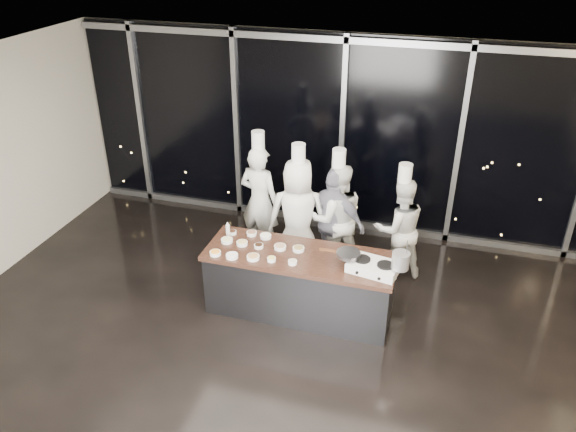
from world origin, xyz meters
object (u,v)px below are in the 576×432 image
(guest, at_px, (334,222))
(demo_counter, at_px, (300,283))
(stock_pot, at_px, (401,261))
(chef_left, at_px, (298,216))
(frying_pan, at_px, (348,254))
(stove, at_px, (373,267))
(chef_right, at_px, (399,228))
(chef_center, at_px, (336,218))
(chef_far_left, at_px, (260,201))

(guest, bearing_deg, demo_counter, 96.42)
(stock_pot, bearing_deg, chef_left, 143.94)
(demo_counter, bearing_deg, frying_pan, -6.25)
(demo_counter, height_order, frying_pan, frying_pan)
(demo_counter, bearing_deg, stock_pot, -7.32)
(demo_counter, xyz_separation_m, stove, (0.95, -0.11, 0.51))
(stove, height_order, chef_right, chef_right)
(guest, bearing_deg, chef_center, -81.10)
(demo_counter, distance_m, chef_center, 1.26)
(frying_pan, bearing_deg, guest, 120.26)
(stock_pot, relative_size, chef_left, 0.10)
(chef_far_left, height_order, guest, chef_far_left)
(stove, xyz_separation_m, chef_center, (-0.73, 1.29, -0.11))
(demo_counter, height_order, chef_center, chef_center)
(chef_left, bearing_deg, chef_far_left, -38.81)
(frying_pan, distance_m, chef_far_left, 2.10)
(chef_center, height_order, chef_right, chef_center)
(chef_center, bearing_deg, stove, 98.18)
(frying_pan, distance_m, chef_right, 1.44)
(stock_pot, relative_size, guest, 0.13)
(chef_far_left, relative_size, chef_left, 1.00)
(chef_center, xyz_separation_m, guest, (-0.01, -0.09, -0.03))
(stove, relative_size, chef_center, 0.34)
(demo_counter, relative_size, stock_pot, 11.71)
(frying_pan, bearing_deg, chef_far_left, 150.62)
(demo_counter, height_order, chef_right, chef_right)
(stove, relative_size, chef_right, 0.37)
(stock_pot, height_order, chef_left, chef_left)
(demo_counter, distance_m, guest, 1.17)
(stock_pot, bearing_deg, chef_right, 95.92)
(frying_pan, bearing_deg, chef_right, 79.69)
(chef_center, distance_m, chef_right, 0.91)
(frying_pan, distance_m, chef_left, 1.41)
(chef_far_left, bearing_deg, chef_center, -171.83)
(chef_right, bearing_deg, chef_center, -19.58)
(chef_far_left, bearing_deg, guest, -176.28)
(chef_far_left, bearing_deg, frying_pan, 152.63)
(stove, relative_size, chef_far_left, 0.33)
(stock_pot, height_order, chef_center, chef_center)
(chef_center, distance_m, guest, 0.10)
(chef_right, bearing_deg, stove, 58.48)
(frying_pan, height_order, chef_left, chef_left)
(chef_far_left, distance_m, chef_left, 0.74)
(frying_pan, relative_size, stock_pot, 2.56)
(chef_center, relative_size, chef_right, 1.08)
(guest, distance_m, chef_right, 0.93)
(chef_center, bearing_deg, stock_pot, 106.58)
(demo_counter, relative_size, chef_far_left, 1.22)
(guest, height_order, chef_right, chef_right)
(frying_pan, xyz_separation_m, chef_far_left, (-1.61, 1.34, -0.16))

